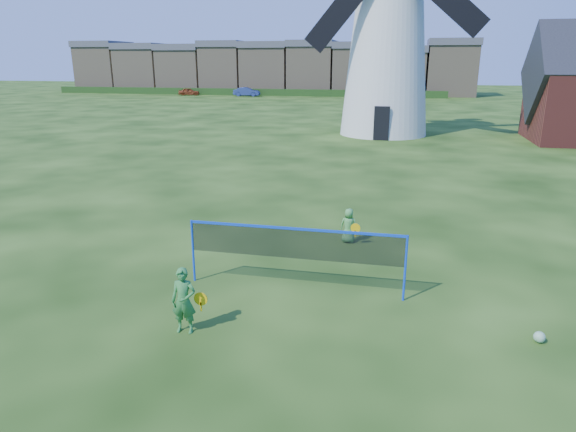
{
  "coord_description": "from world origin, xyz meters",
  "views": [
    {
      "loc": [
        2.78,
        -11.16,
        5.17
      ],
      "look_at": [
        0.2,
        0.5,
        1.5
      ],
      "focal_mm": 31.65,
      "sensor_mm": 36.0,
      "label": 1
    }
  ],
  "objects_px": {
    "player_boy": "(349,226)",
    "car_left": "(189,92)",
    "windmill": "(388,40)",
    "car_right": "(247,92)",
    "badminton_net": "(295,244)",
    "player_girl": "(184,301)",
    "play_ball": "(539,337)"
  },
  "relations": [
    {
      "from": "windmill",
      "to": "player_girl",
      "type": "height_order",
      "value": "windmill"
    },
    {
      "from": "windmill",
      "to": "player_girl",
      "type": "relative_size",
      "value": 13.48
    },
    {
      "from": "player_boy",
      "to": "windmill",
      "type": "bearing_deg",
      "value": -84.28
    },
    {
      "from": "player_boy",
      "to": "car_left",
      "type": "relative_size",
      "value": 0.32
    },
    {
      "from": "windmill",
      "to": "badminton_net",
      "type": "xyz_separation_m",
      "value": [
        -0.91,
        -27.16,
        -5.36
      ]
    },
    {
      "from": "player_boy",
      "to": "car_left",
      "type": "xyz_separation_m",
      "value": [
        -31.0,
        60.99,
        0.03
      ]
    },
    {
      "from": "badminton_net",
      "to": "player_girl",
      "type": "height_order",
      "value": "badminton_net"
    },
    {
      "from": "car_left",
      "to": "play_ball",
      "type": "bearing_deg",
      "value": -167.2
    },
    {
      "from": "player_boy",
      "to": "badminton_net",
      "type": "bearing_deg",
      "value": 81.69
    },
    {
      "from": "play_ball",
      "to": "car_right",
      "type": "xyz_separation_m",
      "value": [
        -25.91,
        65.87,
        0.54
      ]
    },
    {
      "from": "badminton_net",
      "to": "player_boy",
      "type": "height_order",
      "value": "badminton_net"
    },
    {
      "from": "car_left",
      "to": "player_boy",
      "type": "bearing_deg",
      "value": -168.37
    },
    {
      "from": "car_left",
      "to": "badminton_net",
      "type": "bearing_deg",
      "value": -170.31
    },
    {
      "from": "player_girl",
      "to": "car_left",
      "type": "xyz_separation_m",
      "value": [
        -28.39,
        66.89,
        -0.13
      ]
    },
    {
      "from": "windmill",
      "to": "car_right",
      "type": "relative_size",
      "value": 4.63
    },
    {
      "from": "car_right",
      "to": "play_ball",
      "type": "bearing_deg",
      "value": -163.51
    },
    {
      "from": "car_right",
      "to": "car_left",
      "type": "bearing_deg",
      "value": 85.5
    },
    {
      "from": "player_girl",
      "to": "car_right",
      "type": "relative_size",
      "value": 0.34
    },
    {
      "from": "windmill",
      "to": "player_boy",
      "type": "xyz_separation_m",
      "value": [
        -0.02,
        -23.61,
        -5.98
      ]
    },
    {
      "from": "player_boy",
      "to": "car_right",
      "type": "bearing_deg",
      "value": -64.63
    },
    {
      "from": "player_girl",
      "to": "car_right",
      "type": "bearing_deg",
      "value": 101.5
    },
    {
      "from": "play_ball",
      "to": "car_right",
      "type": "bearing_deg",
      "value": 111.47
    },
    {
      "from": "badminton_net",
      "to": "player_boy",
      "type": "xyz_separation_m",
      "value": [
        0.89,
        3.55,
        -0.62
      ]
    },
    {
      "from": "badminton_net",
      "to": "car_right",
      "type": "xyz_separation_m",
      "value": [
        -20.86,
        64.62,
        -0.49
      ]
    },
    {
      "from": "player_boy",
      "to": "player_girl",
      "type": "bearing_deg",
      "value": 71.86
    },
    {
      "from": "windmill",
      "to": "car_left",
      "type": "height_order",
      "value": "windmill"
    },
    {
      "from": "player_girl",
      "to": "player_boy",
      "type": "xyz_separation_m",
      "value": [
        2.61,
        5.89,
        -0.16
      ]
    },
    {
      "from": "badminton_net",
      "to": "car_left",
      "type": "height_order",
      "value": "badminton_net"
    },
    {
      "from": "player_boy",
      "to": "car_left",
      "type": "height_order",
      "value": "car_left"
    },
    {
      "from": "player_girl",
      "to": "player_boy",
      "type": "height_order",
      "value": "player_girl"
    },
    {
      "from": "player_boy",
      "to": "car_right",
      "type": "distance_m",
      "value": 64.82
    },
    {
      "from": "badminton_net",
      "to": "player_girl",
      "type": "relative_size",
      "value": 3.74
    }
  ]
}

